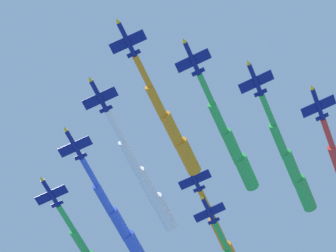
{
  "coord_description": "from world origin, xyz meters",
  "views": [
    {
      "loc": [
        -98.11,
        -2.41,
        30.29
      ],
      "look_at": [
        0.0,
        0.0,
        177.59
      ],
      "focal_mm": 78.99,
      "sensor_mm": 36.0,
      "label": 1
    }
  ],
  "objects_px": {
    "jet_lead": "(172,129)",
    "jet_starboard_inner": "(147,185)",
    "jet_port_inner": "(232,145)",
    "jet_starboard_mid": "(120,223)",
    "jet_port_mid": "(292,166)"
  },
  "relations": [
    {
      "from": "jet_lead",
      "to": "jet_starboard_inner",
      "type": "distance_m",
      "value": 17.5
    },
    {
      "from": "jet_lead",
      "to": "jet_port_inner",
      "type": "height_order",
      "value": "jet_port_inner"
    },
    {
      "from": "jet_port_inner",
      "to": "jet_starboard_mid",
      "type": "height_order",
      "value": "jet_port_inner"
    },
    {
      "from": "jet_starboard_inner",
      "to": "jet_starboard_mid",
      "type": "distance_m",
      "value": 15.12
    },
    {
      "from": "jet_lead",
      "to": "jet_port_mid",
      "type": "distance_m",
      "value": 32.38
    },
    {
      "from": "jet_lead",
      "to": "jet_starboard_mid",
      "type": "height_order",
      "value": "jet_lead"
    },
    {
      "from": "jet_starboard_mid",
      "to": "jet_port_mid",
      "type": "bearing_deg",
      "value": -110.54
    },
    {
      "from": "jet_port_mid",
      "to": "jet_lead",
      "type": "bearing_deg",
      "value": 112.68
    },
    {
      "from": "jet_starboard_inner",
      "to": "jet_port_mid",
      "type": "distance_m",
      "value": 36.7
    },
    {
      "from": "jet_starboard_inner",
      "to": "jet_port_mid",
      "type": "relative_size",
      "value": 1.04
    },
    {
      "from": "jet_port_inner",
      "to": "jet_port_mid",
      "type": "bearing_deg",
      "value": -66.58
    },
    {
      "from": "jet_lead",
      "to": "jet_starboard_inner",
      "type": "bearing_deg",
      "value": 22.22
    },
    {
      "from": "jet_lead",
      "to": "jet_port_mid",
      "type": "height_order",
      "value": "jet_port_mid"
    },
    {
      "from": "jet_lead",
      "to": "jet_starboard_mid",
      "type": "bearing_deg",
      "value": 26.39
    },
    {
      "from": "jet_port_inner",
      "to": "jet_starboard_inner",
      "type": "bearing_deg",
      "value": 64.51
    }
  ]
}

